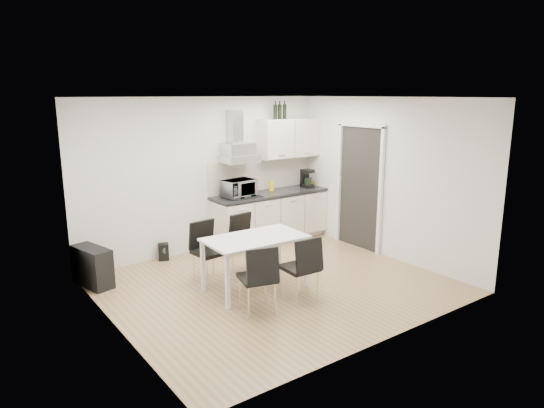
% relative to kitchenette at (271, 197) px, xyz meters
% --- Properties ---
extents(ground, '(4.50, 4.50, 0.00)m').
position_rel_kitchenette_xyz_m(ground, '(-1.18, -1.73, -0.83)').
color(ground, tan).
rests_on(ground, ground).
extents(wall_back, '(4.50, 0.10, 2.60)m').
position_rel_kitchenette_xyz_m(wall_back, '(-1.18, 0.27, 0.47)').
color(wall_back, silver).
rests_on(wall_back, ground).
extents(wall_front, '(4.50, 0.10, 2.60)m').
position_rel_kitchenette_xyz_m(wall_front, '(-1.18, -3.73, 0.47)').
color(wall_front, silver).
rests_on(wall_front, ground).
extents(wall_left, '(0.10, 4.00, 2.60)m').
position_rel_kitchenette_xyz_m(wall_left, '(-3.43, -1.73, 0.47)').
color(wall_left, silver).
rests_on(wall_left, ground).
extents(wall_right, '(0.10, 4.00, 2.60)m').
position_rel_kitchenette_xyz_m(wall_right, '(1.07, -1.73, 0.47)').
color(wall_right, silver).
rests_on(wall_right, ground).
extents(ceiling, '(4.50, 4.50, 0.00)m').
position_rel_kitchenette_xyz_m(ceiling, '(-1.18, -1.73, 1.77)').
color(ceiling, white).
rests_on(ceiling, wall_back).
extents(doorway, '(0.08, 1.04, 2.10)m').
position_rel_kitchenette_xyz_m(doorway, '(1.03, -1.18, 0.22)').
color(doorway, white).
rests_on(doorway, ground).
extents(kitchenette, '(2.22, 0.64, 2.52)m').
position_rel_kitchenette_xyz_m(kitchenette, '(0.00, 0.00, 0.00)').
color(kitchenette, beige).
rests_on(kitchenette, ground).
extents(dining_table, '(1.38, 0.81, 0.75)m').
position_rel_kitchenette_xyz_m(dining_table, '(-1.49, -1.71, -0.16)').
color(dining_table, white).
rests_on(dining_table, ground).
extents(chair_far_left, '(0.49, 0.54, 0.88)m').
position_rel_kitchenette_xyz_m(chair_far_left, '(-1.87, -1.12, -0.39)').
color(chair_far_left, black).
rests_on(chair_far_left, ground).
extents(chair_far_right, '(0.50, 0.56, 0.88)m').
position_rel_kitchenette_xyz_m(chair_far_right, '(-1.20, -1.09, -0.39)').
color(chair_far_right, black).
rests_on(chair_far_right, ground).
extents(chair_near_left, '(0.55, 0.60, 0.88)m').
position_rel_kitchenette_xyz_m(chair_near_left, '(-1.88, -2.33, -0.39)').
color(chair_near_left, black).
rests_on(chair_near_left, ground).
extents(chair_near_right, '(0.47, 0.52, 0.88)m').
position_rel_kitchenette_xyz_m(chair_near_right, '(-1.24, -2.36, -0.39)').
color(chair_near_right, black).
rests_on(chair_near_right, ground).
extents(guitar_amp, '(0.44, 0.72, 0.56)m').
position_rel_kitchenette_xyz_m(guitar_amp, '(-3.27, -0.26, -0.55)').
color(guitar_amp, black).
rests_on(guitar_amp, ground).
extents(floor_speaker, '(0.21, 0.20, 0.27)m').
position_rel_kitchenette_xyz_m(floor_speaker, '(-2.03, 0.17, -0.69)').
color(floor_speaker, black).
rests_on(floor_speaker, ground).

